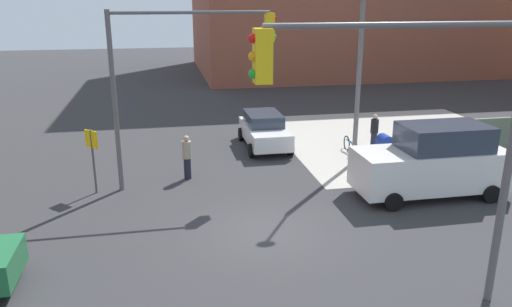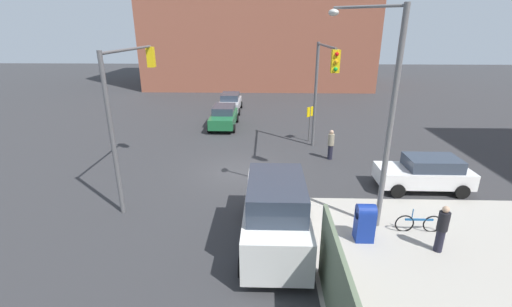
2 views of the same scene
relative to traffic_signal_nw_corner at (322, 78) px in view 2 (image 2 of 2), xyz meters
The scene contains 13 objects.
ground_plane 6.84m from the traffic_signal_nw_corner, 63.95° to the right, with size 120.00×120.00×0.00m, color #333335.
traffic_signal_nw_corner is the anchor object (origin of this frame).
traffic_signal_se_corner 10.04m from the traffic_signal_nw_corner, 63.71° to the right, with size 5.87×0.36×6.50m.
street_lamp_corner 7.27m from the traffic_signal_nw_corner, ahead, with size 1.64×2.32×8.00m.
warning_sign_two_way 4.40m from the traffic_signal_nw_corner, behind, with size 0.48×0.48×2.40m.
mailbox_blue 9.27m from the traffic_signal_nw_corner, ahead, with size 0.56×0.64×1.43m.
sedan_white 7.15m from the traffic_signal_nw_corner, 47.41° to the left, with size 2.02×4.21×1.62m.
sedan_silver 14.15m from the traffic_signal_nw_corner, 151.96° to the right, with size 4.44×2.02×1.62m.
coupe_green 9.94m from the traffic_signal_nw_corner, 136.21° to the right, with size 4.40×2.02×1.62m.
van_white_delivery 9.75m from the traffic_signal_nw_corner, 17.17° to the right, with size 5.40×2.32×2.62m.
pedestrian_crossing 3.81m from the traffic_signal_nw_corner, 74.08° to the left, with size 0.36×0.36×1.77m.
pedestrian_waiting 10.17m from the traffic_signal_nw_corner, 17.86° to the left, with size 0.36×0.36×1.74m.
bicycle_leaning_on_fence 9.31m from the traffic_signal_nw_corner, 19.07° to the left, with size 0.05×1.75×0.97m.
Camera 2 is at (16.93, 1.45, 7.21)m, focal length 24.00 mm.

